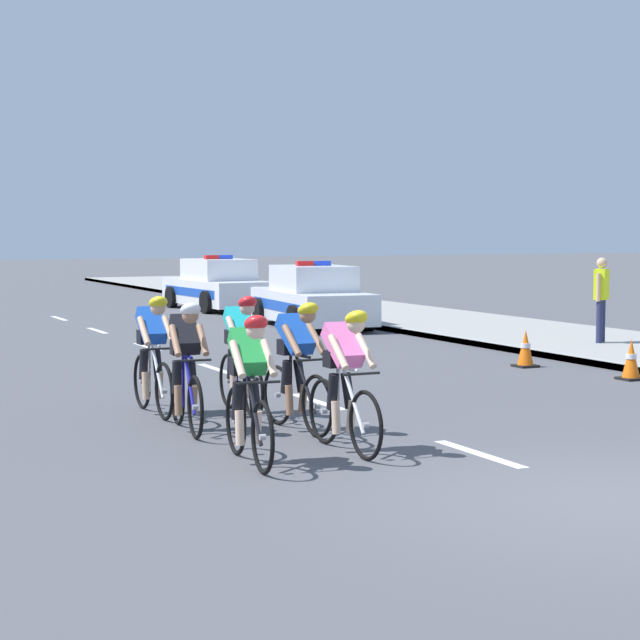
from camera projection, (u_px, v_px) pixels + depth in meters
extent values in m
plane|color=#4C4C51|center=(625.00, 501.00, 9.92)|extent=(160.00, 160.00, 0.00)
cube|color=gray|center=(497.00, 330.00, 26.00)|extent=(4.41, 60.00, 0.12)
cube|color=#9E9E99|center=(416.00, 333.00, 25.10)|extent=(0.16, 60.00, 0.13)
cube|color=white|center=(479.00, 454.00, 11.98)|extent=(0.14, 1.60, 0.01)
cube|color=white|center=(318.00, 402.00, 15.59)|extent=(0.14, 1.60, 0.01)
cube|color=white|center=(217.00, 369.00, 19.19)|extent=(0.14, 1.60, 0.01)
cube|color=white|center=(148.00, 347.00, 22.80)|extent=(0.14, 1.60, 0.01)
cube|color=white|center=(97.00, 331.00, 26.40)|extent=(0.14, 1.60, 0.01)
cube|color=white|center=(59.00, 318.00, 30.01)|extent=(0.14, 1.60, 0.01)
torus|color=black|center=(262.00, 437.00, 10.96)|extent=(0.12, 0.72, 0.72)
cylinder|color=#99999E|center=(262.00, 437.00, 10.96)|extent=(0.07, 0.07, 0.06)
torus|color=black|center=(236.00, 421.00, 11.90)|extent=(0.12, 0.72, 0.72)
cylinder|color=#99999E|center=(236.00, 421.00, 11.90)|extent=(0.07, 0.07, 0.06)
cylinder|color=black|center=(250.00, 376.00, 11.34)|extent=(0.10, 0.55, 0.04)
cylinder|color=black|center=(255.00, 411.00, 11.20)|extent=(0.09, 0.48, 0.63)
cylinder|color=black|center=(245.00, 403.00, 11.55)|extent=(0.04, 0.04, 0.65)
cylinder|color=black|center=(259.00, 382.00, 11.01)|extent=(0.42, 0.07, 0.03)
cube|color=black|center=(244.00, 370.00, 11.53)|extent=(0.12, 0.23, 0.05)
cube|color=green|center=(248.00, 351.00, 11.39)|extent=(0.34, 0.57, 0.46)
cube|color=black|center=(245.00, 366.00, 11.51)|extent=(0.30, 0.23, 0.18)
cylinder|color=black|center=(255.00, 400.00, 11.52)|extent=(0.13, 0.23, 0.40)
cylinder|color=beige|center=(257.00, 427.00, 11.47)|extent=(0.11, 0.16, 0.36)
cylinder|color=black|center=(237.00, 401.00, 11.47)|extent=(0.13, 0.18, 0.40)
cylinder|color=beige|center=(240.00, 428.00, 11.41)|extent=(0.10, 0.13, 0.36)
cylinder|color=beige|center=(269.00, 358.00, 11.25)|extent=(0.12, 0.41, 0.35)
cylinder|color=beige|center=(238.00, 359.00, 11.14)|extent=(0.12, 0.41, 0.35)
sphere|color=beige|center=(256.00, 330.00, 11.09)|extent=(0.19, 0.19, 0.19)
ellipsoid|color=red|center=(256.00, 323.00, 11.08)|extent=(0.26, 0.34, 0.24)
torus|color=black|center=(366.00, 425.00, 11.62)|extent=(0.05, 0.72, 0.72)
cylinder|color=#99999E|center=(366.00, 425.00, 11.62)|extent=(0.06, 0.06, 0.06)
torus|color=black|center=(324.00, 411.00, 12.52)|extent=(0.05, 0.72, 0.72)
cylinder|color=#99999E|center=(324.00, 411.00, 12.52)|extent=(0.06, 0.06, 0.06)
cylinder|color=white|center=(346.00, 368.00, 11.98)|extent=(0.04, 0.55, 0.04)
cylinder|color=white|center=(354.00, 401.00, 11.85)|extent=(0.04, 0.48, 0.63)
cylinder|color=white|center=(338.00, 394.00, 12.19)|extent=(0.04, 0.04, 0.65)
cylinder|color=black|center=(361.00, 374.00, 11.67)|extent=(0.42, 0.03, 0.03)
cube|color=black|center=(338.00, 362.00, 12.16)|extent=(0.10, 0.22, 0.05)
cube|color=pink|center=(343.00, 345.00, 12.03)|extent=(0.28, 0.54, 0.46)
cube|color=black|center=(338.00, 359.00, 12.15)|extent=(0.28, 0.20, 0.18)
cylinder|color=black|center=(348.00, 391.00, 12.17)|extent=(0.11, 0.22, 0.40)
cylinder|color=beige|center=(351.00, 416.00, 12.12)|extent=(0.09, 0.15, 0.36)
cylinder|color=black|center=(333.00, 392.00, 12.09)|extent=(0.11, 0.17, 0.40)
cylinder|color=beige|center=(336.00, 418.00, 12.04)|extent=(0.09, 0.12, 0.36)
cylinder|color=beige|center=(366.00, 351.00, 11.91)|extent=(0.08, 0.40, 0.35)
cylinder|color=beige|center=(338.00, 352.00, 11.77)|extent=(0.08, 0.40, 0.35)
sphere|color=beige|center=(356.00, 324.00, 11.74)|extent=(0.19, 0.19, 0.19)
ellipsoid|color=yellow|center=(356.00, 318.00, 11.73)|extent=(0.23, 0.32, 0.24)
torus|color=black|center=(195.00, 407.00, 12.80)|extent=(0.13, 0.72, 0.72)
cylinder|color=#99999E|center=(195.00, 407.00, 12.80)|extent=(0.07, 0.07, 0.06)
torus|color=black|center=(177.00, 395.00, 13.74)|extent=(0.13, 0.72, 0.72)
cylinder|color=#99999E|center=(177.00, 395.00, 13.74)|extent=(0.07, 0.07, 0.06)
cylinder|color=#1E1E99|center=(187.00, 355.00, 13.18)|extent=(0.10, 0.55, 0.04)
cylinder|color=#1E1E99|center=(190.00, 385.00, 13.04)|extent=(0.10, 0.48, 0.63)
cylinder|color=#1E1E99|center=(183.00, 379.00, 13.39)|extent=(0.04, 0.04, 0.65)
cylinder|color=black|center=(193.00, 360.00, 12.85)|extent=(0.42, 0.08, 0.03)
cube|color=black|center=(183.00, 350.00, 13.37)|extent=(0.12, 0.23, 0.05)
cube|color=black|center=(185.00, 334.00, 13.23)|extent=(0.34, 0.58, 0.45)
cube|color=black|center=(183.00, 347.00, 13.35)|extent=(0.30, 0.23, 0.18)
cylinder|color=black|center=(192.00, 376.00, 13.36)|extent=(0.14, 0.23, 0.40)
cylinder|color=#9E7051|center=(193.00, 399.00, 13.31)|extent=(0.11, 0.16, 0.36)
cylinder|color=black|center=(177.00, 377.00, 13.30)|extent=(0.13, 0.18, 0.40)
cylinder|color=#9E7051|center=(178.00, 400.00, 13.25)|extent=(0.10, 0.13, 0.36)
cylinder|color=#9E7051|center=(203.00, 340.00, 13.08)|extent=(0.12, 0.41, 0.35)
cylinder|color=#9E7051|center=(175.00, 341.00, 12.98)|extent=(0.12, 0.41, 0.35)
sphere|color=#9E7051|center=(190.00, 315.00, 12.93)|extent=(0.19, 0.19, 0.19)
ellipsoid|color=white|center=(190.00, 310.00, 12.91)|extent=(0.26, 0.34, 0.24)
torus|color=black|center=(317.00, 406.00, 12.86)|extent=(0.09, 0.73, 0.72)
cylinder|color=#99999E|center=(317.00, 406.00, 12.86)|extent=(0.06, 0.06, 0.06)
torus|color=black|center=(277.00, 395.00, 13.74)|extent=(0.09, 0.73, 0.72)
cylinder|color=#99999E|center=(277.00, 395.00, 13.74)|extent=(0.06, 0.06, 0.06)
cylinder|color=black|center=(298.00, 355.00, 13.21)|extent=(0.07, 0.55, 0.04)
cylinder|color=black|center=(306.00, 385.00, 13.08)|extent=(0.07, 0.48, 0.63)
cylinder|color=black|center=(291.00, 379.00, 13.41)|extent=(0.04, 0.04, 0.65)
cylinder|color=black|center=(313.00, 360.00, 12.91)|extent=(0.42, 0.05, 0.03)
cube|color=black|center=(291.00, 350.00, 13.38)|extent=(0.11, 0.23, 0.05)
cube|color=blue|center=(295.00, 334.00, 13.26)|extent=(0.31, 0.56, 0.46)
cube|color=black|center=(291.00, 347.00, 13.37)|extent=(0.29, 0.22, 0.18)
cylinder|color=black|center=(300.00, 376.00, 13.40)|extent=(0.12, 0.23, 0.40)
cylinder|color=#9E7051|center=(303.00, 399.00, 13.35)|extent=(0.10, 0.16, 0.36)
cylinder|color=black|center=(286.00, 377.00, 13.31)|extent=(0.12, 0.17, 0.40)
cylinder|color=#9E7051|center=(289.00, 400.00, 13.26)|extent=(0.10, 0.13, 0.36)
cylinder|color=#9E7051|center=(316.00, 339.00, 13.15)|extent=(0.10, 0.41, 0.35)
cylinder|color=#9E7051|center=(292.00, 340.00, 13.00)|extent=(0.10, 0.41, 0.35)
sphere|color=#9E7051|center=(308.00, 315.00, 12.98)|extent=(0.19, 0.19, 0.19)
ellipsoid|color=yellow|center=(308.00, 309.00, 12.96)|extent=(0.25, 0.33, 0.24)
torus|color=black|center=(164.00, 391.00, 14.05)|extent=(0.05, 0.72, 0.72)
cylinder|color=#99999E|center=(164.00, 391.00, 14.05)|extent=(0.06, 0.06, 0.06)
torus|color=black|center=(142.00, 381.00, 14.96)|extent=(0.05, 0.72, 0.72)
cylinder|color=#99999E|center=(142.00, 381.00, 14.96)|extent=(0.06, 0.06, 0.06)
cylinder|color=white|center=(153.00, 344.00, 14.42)|extent=(0.04, 0.55, 0.04)
cylinder|color=white|center=(158.00, 371.00, 14.28)|extent=(0.05, 0.48, 0.63)
cylinder|color=white|center=(149.00, 367.00, 14.62)|extent=(0.04, 0.04, 0.65)
cylinder|color=black|center=(161.00, 349.00, 14.10)|extent=(0.42, 0.03, 0.03)
cube|color=black|center=(149.00, 340.00, 14.59)|extent=(0.10, 0.22, 0.05)
cube|color=blue|center=(151.00, 325.00, 14.46)|extent=(0.29, 0.55, 0.46)
cube|color=black|center=(149.00, 337.00, 14.58)|extent=(0.28, 0.20, 0.18)
cylinder|color=black|center=(157.00, 364.00, 14.60)|extent=(0.11, 0.22, 0.40)
cylinder|color=tan|center=(159.00, 385.00, 14.55)|extent=(0.09, 0.16, 0.36)
cylinder|color=black|center=(144.00, 364.00, 14.53)|extent=(0.11, 0.17, 0.40)
cylinder|color=tan|center=(146.00, 386.00, 14.48)|extent=(0.09, 0.12, 0.36)
cylinder|color=tan|center=(169.00, 330.00, 14.34)|extent=(0.08, 0.40, 0.35)
cylinder|color=tan|center=(144.00, 331.00, 14.21)|extent=(0.08, 0.40, 0.35)
sphere|color=tan|center=(158.00, 308.00, 14.17)|extent=(0.19, 0.19, 0.19)
ellipsoid|color=yellow|center=(158.00, 303.00, 14.16)|extent=(0.23, 0.32, 0.24)
torus|color=black|center=(253.00, 391.00, 14.07)|extent=(0.08, 0.73, 0.72)
cylinder|color=#99999E|center=(253.00, 391.00, 14.07)|extent=(0.06, 0.06, 0.06)
torus|color=black|center=(229.00, 381.00, 14.99)|extent=(0.08, 0.73, 0.72)
cylinder|color=#99999E|center=(229.00, 381.00, 14.99)|extent=(0.06, 0.06, 0.06)
cylinder|color=#1E1E99|center=(242.00, 344.00, 14.44)|extent=(0.06, 0.55, 0.04)
cylinder|color=#1E1E99|center=(246.00, 371.00, 14.30)|extent=(0.07, 0.48, 0.63)
cylinder|color=#1E1E99|center=(237.00, 366.00, 14.65)|extent=(0.04, 0.04, 0.65)
cylinder|color=black|center=(251.00, 349.00, 14.12)|extent=(0.42, 0.05, 0.03)
cube|color=black|center=(237.00, 340.00, 14.62)|extent=(0.11, 0.22, 0.05)
cube|color=#19B2B7|center=(240.00, 325.00, 14.49)|extent=(0.31, 0.56, 0.46)
cube|color=black|center=(237.00, 337.00, 14.61)|extent=(0.29, 0.21, 0.18)
cylinder|color=black|center=(245.00, 363.00, 14.62)|extent=(0.12, 0.23, 0.40)
cylinder|color=beige|center=(247.00, 385.00, 14.57)|extent=(0.10, 0.16, 0.36)
cylinder|color=black|center=(232.00, 364.00, 14.56)|extent=(0.12, 0.17, 0.40)
cylinder|color=beige|center=(234.00, 385.00, 14.50)|extent=(0.10, 0.13, 0.36)
cylinder|color=beige|center=(257.00, 330.00, 14.36)|extent=(0.10, 0.40, 0.35)
cylinder|color=beige|center=(233.00, 331.00, 14.23)|extent=(0.10, 0.40, 0.35)
sphere|color=beige|center=(247.00, 308.00, 14.19)|extent=(0.19, 0.19, 0.19)
ellipsoid|color=red|center=(247.00, 303.00, 14.18)|extent=(0.25, 0.33, 0.24)
cube|color=silver|center=(312.00, 306.00, 27.32)|extent=(2.17, 4.55, 0.72)
cube|color=silver|center=(313.00, 278.00, 27.17)|extent=(1.75, 2.24, 0.60)
cube|color=#283342|center=(300.00, 277.00, 28.12)|extent=(1.44, 0.22, 0.51)
cube|color=#1947B2|center=(277.00, 306.00, 27.02)|extent=(0.37, 3.72, 0.24)
cube|color=#1947B2|center=(346.00, 304.00, 27.62)|extent=(0.37, 3.72, 0.24)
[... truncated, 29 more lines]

